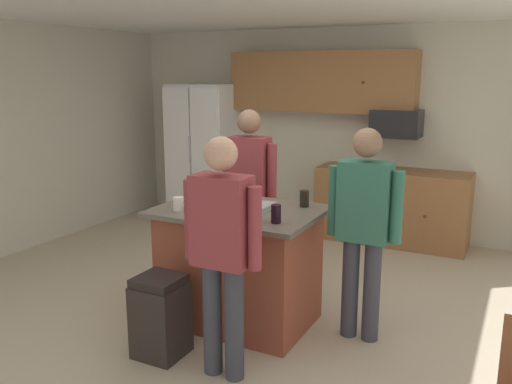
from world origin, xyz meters
The scene contains 19 objects.
floor centered at (0.00, 0.00, 0.00)m, with size 7.04×7.04×0.00m, color #B7A88E.
back_wall centered at (0.00, 2.80, 1.30)m, with size 6.40×0.10×2.60m, color beige.
cabinet_run_upper centered at (-0.40, 2.60, 1.93)m, with size 2.40×0.38×0.75m.
cabinet_run_lower centered at (0.60, 2.48, 0.45)m, with size 1.80×0.63×0.90m.
refrigerator centered at (-2.00, 2.38, 0.94)m, with size 0.88×0.76×1.89m.
microwave_over_range centered at (0.60, 2.50, 1.45)m, with size 0.56×0.40×0.32m, color black.
kitchen_island centered at (-0.01, -0.26, 0.49)m, with size 1.30×0.94×0.97m.
person_elder_center centered at (0.97, -0.08, 0.95)m, with size 0.57×0.22×1.65m.
person_guest_left centered at (0.29, -1.04, 0.95)m, with size 0.57×0.22×1.65m.
person_guest_right centered at (-0.33, 0.52, 0.99)m, with size 0.57×0.22×1.71m.
glass_short_whisky centered at (-0.37, 0.02, 1.04)m, with size 0.06×0.06×0.14m.
tumbler_amber centered at (0.26, -0.56, 1.03)m, with size 0.06×0.06×0.12m.
mug_blue_stoneware centered at (-0.08, -0.55, 1.02)m, with size 0.12×0.08×0.10m.
mug_ceramic_white centered at (-0.41, -0.52, 1.03)m, with size 0.13×0.09×0.11m.
glass_dark_ale centered at (0.43, 0.05, 1.04)m, with size 0.08×0.08×0.14m.
glass_pilsner centered at (0.43, -0.50, 1.04)m, with size 0.07×0.07×0.14m.
glass_stout_tall centered at (-0.15, -0.43, 1.05)m, with size 0.07×0.07×0.16m.
serving_tray centered at (0.01, -0.21, 0.99)m, with size 0.44×0.30×0.04m.
trash_bin centered at (-0.26, -1.01, 0.30)m, with size 0.34×0.34×0.61m.
Camera 1 is at (2.02, -3.93, 2.05)m, focal length 37.81 mm.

